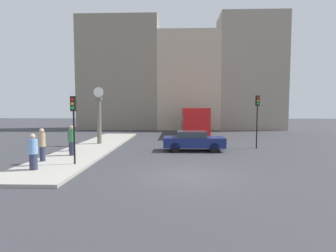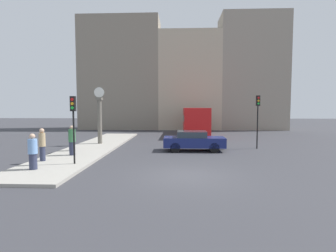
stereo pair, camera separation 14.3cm
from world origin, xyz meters
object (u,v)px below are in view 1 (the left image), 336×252
at_px(traffic_light_far, 257,111).
at_px(pedestrian_tan_coat, 42,145).
at_px(sedan_car, 193,141).
at_px(pedestrian_green_hoodie, 72,141).
at_px(street_clock, 99,116).
at_px(bus_distant, 194,120).
at_px(pedestrian_black_jacket, 71,139).
at_px(pedestrian_blue_stripe, 33,152).
at_px(traffic_light_near, 74,115).

xyz_separation_m(traffic_light_far, pedestrian_tan_coat, (-13.10, -5.68, -1.74)).
relative_size(sedan_car, pedestrian_tan_coat, 2.38).
bearing_deg(traffic_light_far, pedestrian_green_hoodie, -162.20).
distance_m(sedan_car, traffic_light_far, 5.29).
bearing_deg(street_clock, sedan_car, -18.22).
height_order(pedestrian_tan_coat, pedestrian_green_hoodie, pedestrian_green_hoodie).
height_order(bus_distant, pedestrian_black_jacket, bus_distant).
distance_m(sedan_car, pedestrian_black_jacket, 8.26).
xyz_separation_m(pedestrian_tan_coat, pedestrian_green_hoodie, (0.90, 1.77, -0.01)).
distance_m(sedan_car, pedestrian_blue_stripe, 10.10).
bearing_deg(sedan_car, pedestrian_black_jacket, -172.18).
distance_m(pedestrian_blue_stripe, pedestrian_black_jacket, 5.28).
height_order(traffic_light_near, pedestrian_blue_stripe, traffic_light_near).
bearing_deg(traffic_light_far, street_clock, 174.25).
height_order(bus_distant, traffic_light_near, traffic_light_near).
bearing_deg(sedan_car, pedestrian_blue_stripe, -140.71).
distance_m(bus_distant, traffic_light_far, 10.05).
bearing_deg(street_clock, pedestrian_tan_coat, -98.51).
bearing_deg(pedestrian_blue_stripe, pedestrian_green_hoodie, 84.85).
bearing_deg(pedestrian_tan_coat, traffic_light_far, 23.45).
bearing_deg(bus_distant, pedestrian_green_hoodie, -122.07).
relative_size(bus_distant, pedestrian_black_jacket, 5.33).
xyz_separation_m(bus_distant, traffic_light_far, (4.01, -9.15, 1.10)).
relative_size(pedestrian_tan_coat, pedestrian_black_jacket, 1.10).
relative_size(bus_distant, traffic_light_near, 2.48).
distance_m(traffic_light_far, pedestrian_tan_coat, 14.39).
bearing_deg(pedestrian_black_jacket, pedestrian_green_hoodie, -66.20).
bearing_deg(traffic_light_far, pedestrian_black_jacket, -169.77).
distance_m(street_clock, pedestrian_tan_coat, 7.09).
relative_size(pedestrian_green_hoodie, pedestrian_black_jacket, 1.11).
bearing_deg(bus_distant, pedestrian_tan_coat, -121.51).
bearing_deg(pedestrian_green_hoodie, pedestrian_tan_coat, -117.08).
height_order(bus_distant, pedestrian_blue_stripe, bus_distant).
distance_m(sedan_car, pedestrian_tan_coat, 9.51).
distance_m(bus_distant, pedestrian_green_hoodie, 15.43).
bearing_deg(pedestrian_blue_stripe, sedan_car, 39.29).
relative_size(traffic_light_far, street_clock, 0.86).
height_order(sedan_car, traffic_light_near, traffic_light_near).
distance_m(traffic_light_far, pedestrian_black_jacket, 13.24).
distance_m(sedan_car, bus_distant, 10.42).
distance_m(street_clock, pedestrian_green_hoodie, 5.29).
bearing_deg(sedan_car, traffic_light_near, -141.29).
relative_size(sedan_car, bus_distant, 0.49).
relative_size(traffic_light_near, pedestrian_tan_coat, 1.96).
distance_m(pedestrian_tan_coat, pedestrian_black_jacket, 3.36).
distance_m(traffic_light_near, pedestrian_green_hoodie, 3.09).
bearing_deg(street_clock, pedestrian_blue_stripe, -92.99).
distance_m(traffic_light_near, pedestrian_blue_stripe, 2.54).
distance_m(bus_distant, pedestrian_black_jacket, 14.54).
relative_size(sedan_car, pedestrian_black_jacket, 2.61).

